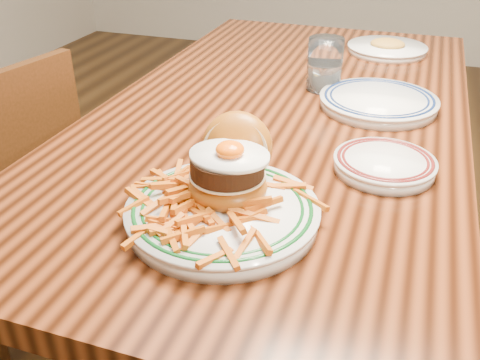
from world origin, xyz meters
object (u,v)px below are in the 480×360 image
(main_plate, at_px, (225,194))
(side_plate, at_px, (385,163))
(chair_left, at_px, (2,212))
(table, at_px, (282,140))

(main_plate, relative_size, side_plate, 1.71)
(chair_left, xyz_separation_m, main_plate, (0.71, -0.23, 0.33))
(main_plate, distance_m, side_plate, 0.33)
(main_plate, bearing_deg, table, 86.39)
(table, height_order, chair_left, chair_left)
(table, distance_m, chair_left, 0.76)
(table, bearing_deg, chair_left, -159.13)
(table, xyz_separation_m, side_plate, (0.26, -0.25, 0.10))
(table, height_order, side_plate, side_plate)
(chair_left, relative_size, main_plate, 2.65)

